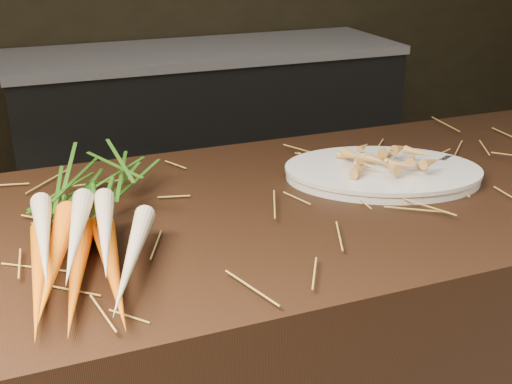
% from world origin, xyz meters
% --- Properties ---
extents(main_counter, '(2.40, 0.70, 0.90)m').
position_xyz_m(main_counter, '(0.00, 0.30, 0.45)').
color(main_counter, black).
rests_on(main_counter, ground).
extents(back_counter, '(1.82, 0.62, 0.84)m').
position_xyz_m(back_counter, '(0.30, 2.18, 0.42)').
color(back_counter, black).
rests_on(back_counter, ground).
extents(straw_bedding, '(1.40, 0.60, 0.02)m').
position_xyz_m(straw_bedding, '(0.00, 0.30, 0.91)').
color(straw_bedding, '#AF8D37').
rests_on(straw_bedding, main_counter).
extents(root_veg_bunch, '(0.25, 0.60, 0.11)m').
position_xyz_m(root_veg_bunch, '(-0.49, 0.29, 0.95)').
color(root_veg_bunch, orange).
rests_on(root_veg_bunch, main_counter).
extents(serving_platter, '(0.47, 0.39, 0.02)m').
position_xyz_m(serving_platter, '(0.11, 0.33, 0.91)').
color(serving_platter, white).
rests_on(serving_platter, main_counter).
extents(roasted_veg_heap, '(0.23, 0.20, 0.04)m').
position_xyz_m(roasted_veg_heap, '(0.11, 0.33, 0.94)').
color(roasted_veg_heap, '#C28E3A').
rests_on(roasted_veg_heap, serving_platter).
extents(serving_fork, '(0.14, 0.08, 0.00)m').
position_xyz_m(serving_fork, '(0.24, 0.26, 0.92)').
color(serving_fork, silver).
rests_on(serving_fork, serving_platter).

